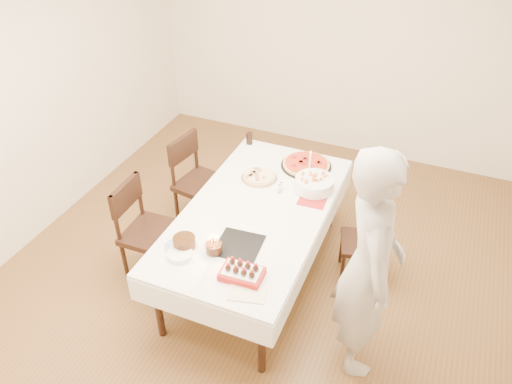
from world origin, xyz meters
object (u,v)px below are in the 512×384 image
at_px(chair_left_savory, 202,184).
at_px(chair_left_dessert, 152,233).
at_px(cola_glass, 249,138).
at_px(pizza_pepperoni, 306,164).
at_px(taper_candle, 310,164).
at_px(chair_right_savory, 362,243).
at_px(pizza_white, 259,177).
at_px(layer_cake, 184,242).
at_px(person, 369,266).
at_px(pasta_bowl, 314,184).
at_px(dining_table, 256,243).
at_px(birthday_cake, 214,244).
at_px(strawberry_box, 242,273).

height_order(chair_left_savory, chair_left_dessert, same).
bearing_deg(cola_glass, pizza_pepperoni, -15.10).
height_order(chair_left_savory, cola_glass, chair_left_savory).
height_order(taper_candle, cola_glass, taper_candle).
xyz_separation_m(chair_right_savory, pizza_white, (-1.03, 0.10, 0.38)).
bearing_deg(layer_cake, person, 6.07).
height_order(pasta_bowl, cola_glass, cola_glass).
distance_m(chair_right_savory, chair_left_savory, 1.67).
relative_size(dining_table, pasta_bowl, 6.20).
relative_size(chair_left_dessert, taper_candle, 3.40).
xyz_separation_m(chair_right_savory, birthday_cake, (-0.97, -0.94, 0.43)).
distance_m(pizza_pepperoni, cola_glass, 0.69).
xyz_separation_m(pizza_pepperoni, layer_cake, (-0.51, -1.45, 0.02)).
distance_m(person, taper_candle, 1.39).
bearing_deg(dining_table, strawberry_box, -74.70).
height_order(chair_right_savory, strawberry_box, strawberry_box).
relative_size(dining_table, strawberry_box, 6.96).
distance_m(chair_left_savory, birthday_cake, 1.33).
distance_m(taper_candle, cola_glass, 0.83).
xyz_separation_m(pizza_pepperoni, birthday_cake, (-0.28, -1.41, 0.06)).
relative_size(dining_table, birthday_cake, 15.83).
height_order(chair_right_savory, taper_candle, taper_candle).
height_order(chair_right_savory, birthday_cake, birthday_cake).
bearing_deg(birthday_cake, dining_table, 81.24).
relative_size(dining_table, taper_candle, 7.44).
distance_m(chair_left_dessert, pasta_bowl, 1.50).
xyz_separation_m(chair_right_savory, chair_left_dessert, (-1.72, -0.69, 0.09)).
xyz_separation_m(chair_left_savory, birthday_cake, (0.69, -1.08, 0.34)).
bearing_deg(chair_left_savory, pizza_white, -173.97).
bearing_deg(dining_table, chair_right_savory, 20.90).
relative_size(layer_cake, strawberry_box, 0.73).
height_order(dining_table, layer_cake, layer_cake).
distance_m(chair_left_dessert, taper_candle, 1.54).
bearing_deg(chair_left_dessert, pizza_pepperoni, -132.88).
distance_m(chair_left_savory, chair_left_dessert, 0.84).
xyz_separation_m(pizza_white, pizza_pepperoni, (0.34, 0.36, 0.00)).
xyz_separation_m(person, pizza_white, (-1.20, 0.93, -0.16)).
xyz_separation_m(dining_table, person, (1.05, -0.49, 0.56)).
bearing_deg(birthday_cake, chair_right_savory, 44.05).
bearing_deg(person, pasta_bowl, 16.78).
relative_size(pizza_pepperoni, birthday_cake, 3.58).
height_order(person, layer_cake, person).
relative_size(pizza_white, cola_glass, 2.75).
xyz_separation_m(chair_left_dessert, cola_glass, (0.35, 1.34, 0.32)).
relative_size(chair_left_dessert, birthday_cake, 7.25).
height_order(taper_candle, layer_cake, taper_candle).
bearing_deg(person, chair_left_dessert, 67.24).
xyz_separation_m(taper_candle, birthday_cake, (-0.36, -1.25, -0.06)).
relative_size(dining_table, cola_glass, 17.60).
distance_m(pizza_pepperoni, strawberry_box, 1.56).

